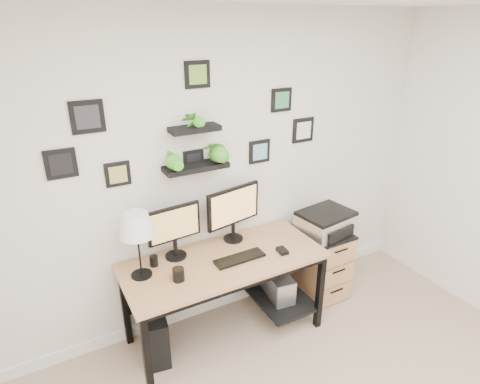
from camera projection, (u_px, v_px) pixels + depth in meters
room at (228, 298)px, 3.81m from camera, size 4.00×4.00×4.00m
desk at (227, 269)px, 3.25m from camera, size 1.60×0.70×0.75m
monitor_left at (174, 228)px, 3.09m from camera, size 0.43×0.18×0.44m
monitor_right at (233, 210)px, 3.33m from camera, size 0.52×0.20×0.48m
keyboard at (240, 258)px, 3.15m from camera, size 0.41×0.14×0.02m
mouse at (282, 251)px, 3.25m from camera, size 0.08×0.11×0.03m
table_lamp at (136, 226)px, 2.80m from camera, size 0.25×0.25×0.51m
mug at (178, 274)px, 2.88m from camera, size 0.09×0.09×0.10m
pen_cup at (154, 261)px, 3.06m from camera, size 0.06×0.06×0.08m
pc_tower_black at (154, 333)px, 3.17m from camera, size 0.24×0.43×0.41m
pc_tower_grey at (276, 292)px, 3.65m from camera, size 0.24×0.44×0.42m
file_cabinet at (320, 262)px, 3.87m from camera, size 0.43×0.53×0.67m
printer at (326, 223)px, 3.67m from camera, size 0.51×0.43×0.21m
wall_decor at (197, 140)px, 3.01m from camera, size 2.21×0.18×0.86m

